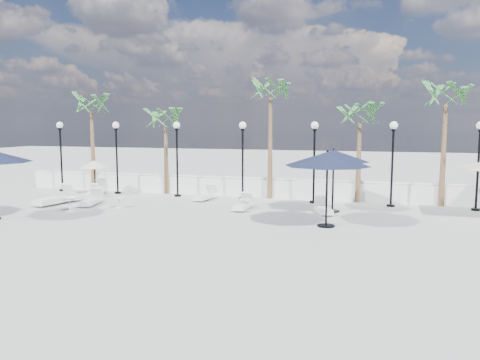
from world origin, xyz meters
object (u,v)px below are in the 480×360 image
(lounger_3, at_px, (91,200))
(parasol_navy_mid, at_px, (334,156))
(lounger_1, at_px, (98,191))
(lounger_4, at_px, (243,205))
(lounger_5, at_px, (206,196))
(lounger_2, at_px, (86,195))
(lounger_0, at_px, (55,199))
(lounger_6, at_px, (323,209))
(parasol_cream_small, at_px, (94,165))
(parasol_navy_right, at_px, (327,159))

(lounger_3, distance_m, parasol_navy_mid, 11.14)
(lounger_1, relative_size, lounger_4, 1.18)
(lounger_3, xyz_separation_m, lounger_5, (4.54, 2.87, -0.00))
(lounger_2, bearing_deg, lounger_4, 14.80)
(lounger_0, bearing_deg, lounger_2, 82.28)
(lounger_3, relative_size, lounger_6, 1.08)
(lounger_0, height_order, lounger_5, lounger_0)
(lounger_1, relative_size, lounger_6, 1.16)
(lounger_3, xyz_separation_m, parasol_navy_mid, (10.82, 1.52, 2.15))
(lounger_5, xyz_separation_m, lounger_6, (5.97, -1.89, -0.02))
(lounger_0, distance_m, lounger_5, 7.03)
(lounger_6, bearing_deg, parasol_navy_mid, 41.00)
(lounger_0, xyz_separation_m, lounger_4, (8.73, 1.25, -0.06))
(lounger_2, relative_size, parasol_navy_mid, 0.62)
(lounger_3, height_order, parasol_cream_small, parasol_cream_small)
(lounger_3, bearing_deg, lounger_4, -5.48)
(parasol_navy_mid, bearing_deg, lounger_4, -170.40)
(lounger_1, bearing_deg, lounger_3, -80.39)
(lounger_1, height_order, parasol_cream_small, parasol_cream_small)
(lounger_5, distance_m, parasol_navy_mid, 6.78)
(lounger_1, xyz_separation_m, parasol_navy_mid, (12.28, -1.22, 2.14))
(lounger_1, xyz_separation_m, lounger_3, (1.46, -2.74, -0.02))
(lounger_2, distance_m, lounger_3, 1.75)
(parasol_cream_small, bearing_deg, lounger_5, 1.85)
(lounger_1, height_order, lounger_2, lounger_1)
(lounger_5, relative_size, parasol_navy_mid, 0.60)
(lounger_2, xyz_separation_m, lounger_6, (11.68, -0.33, -0.02))
(lounger_6, bearing_deg, parasol_cream_small, 153.20)
(lounger_3, height_order, lounger_5, lounger_3)
(lounger_0, height_order, parasol_navy_mid, parasol_navy_mid)
(lounger_5, bearing_deg, parasol_navy_mid, -4.92)
(lounger_0, distance_m, lounger_6, 12.27)
(lounger_2, distance_m, lounger_5, 5.92)
(lounger_0, relative_size, lounger_6, 1.32)
(lounger_3, bearing_deg, lounger_6, -7.29)
(lounger_2, height_order, lounger_6, lounger_2)
(lounger_0, height_order, lounger_3, lounger_0)
(parasol_cream_small, bearing_deg, parasol_navy_right, -18.49)
(lounger_0, xyz_separation_m, lounger_3, (1.70, 0.38, -0.05))
(lounger_1, bearing_deg, lounger_0, -112.80)
(lounger_5, bearing_deg, lounger_6, -10.41)
(lounger_2, distance_m, parasol_cream_small, 1.99)
(lounger_2, height_order, lounger_3, lounger_2)
(lounger_3, distance_m, lounger_4, 7.08)
(lounger_1, height_order, lounger_6, lounger_1)
(parasol_cream_small, bearing_deg, parasol_navy_mid, -5.30)
(parasol_navy_right, xyz_separation_m, parasol_cream_small, (-12.45, 4.16, -0.84))
(lounger_1, bearing_deg, parasol_cream_small, -167.32)
(lounger_1, distance_m, lounger_4, 8.69)
(lounger_0, distance_m, lounger_2, 1.76)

